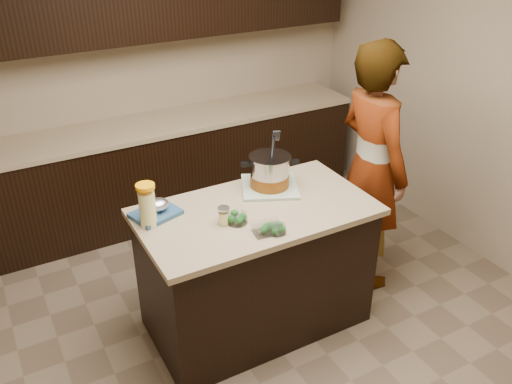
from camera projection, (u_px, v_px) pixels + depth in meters
ground_plane at (256, 320)px, 3.77m from camera, size 4.00×4.00×0.00m
room_shell at (256, 80)px, 2.95m from camera, size 4.04×4.04×2.72m
back_cabinets at (159, 115)px, 4.66m from camera, size 3.60×0.63×2.33m
island at (256, 268)px, 3.56m from camera, size 1.46×0.81×0.90m
dish_towel at (270, 187)px, 3.58m from camera, size 0.48×0.48×0.02m
stock_pot at (270, 173)px, 3.53m from camera, size 0.36×0.36×0.39m
lemonade_pitcher at (147, 207)px, 3.12m from camera, size 0.13×0.13×0.27m
mason_jar at (224, 216)px, 3.17m from camera, size 0.07×0.07×0.12m
broccoli_tub_left at (237, 219)px, 3.19m from camera, size 0.16×0.16×0.06m
broccoli_tub_right at (277, 229)px, 3.10m from camera, size 0.13×0.13×0.05m
broccoli_tub_rect at (267, 228)px, 3.10m from camera, size 0.18×0.14×0.06m
blue_tray at (156, 210)px, 3.26m from camera, size 0.32×0.28×0.10m
person at (371, 168)px, 3.82m from camera, size 0.46×0.68×1.82m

